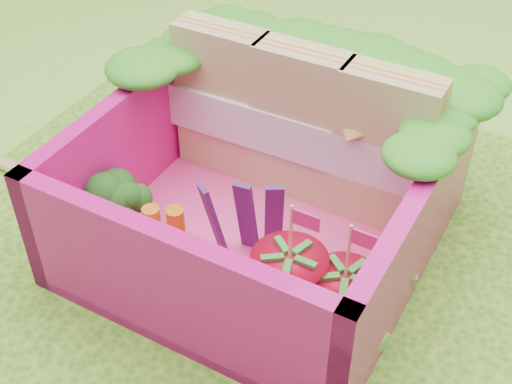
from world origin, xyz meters
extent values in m
plane|color=#7FC938|center=(0.00, 0.00, 0.00)|extent=(14.00, 14.00, 0.00)
cube|color=#438B1F|center=(0.00, 0.00, 0.01)|extent=(2.60, 2.60, 0.03)
cube|color=#FF4196|center=(0.06, 0.08, 0.06)|extent=(1.30, 1.30, 0.05)
cube|color=#D6127D|center=(0.06, 0.69, 0.31)|extent=(1.30, 0.07, 0.55)
cube|color=#D6127D|center=(0.06, -0.54, 0.31)|extent=(1.30, 0.07, 0.55)
cube|color=#D6127D|center=(-0.56, 0.08, 0.31)|extent=(0.07, 1.30, 0.55)
cube|color=#D6127D|center=(0.67, 0.08, 0.31)|extent=(0.07, 1.30, 0.55)
ellipsoid|color=#288F1A|center=(-0.44, 0.66, 0.64)|extent=(0.30, 0.30, 0.11)
ellipsoid|color=#288F1A|center=(-0.33, 0.66, 0.64)|extent=(0.30, 0.30, 0.11)
ellipsoid|color=#288F1A|center=(-0.22, 0.66, 0.64)|extent=(0.30, 0.30, 0.11)
ellipsoid|color=#288F1A|center=(-0.11, 0.66, 0.64)|extent=(0.30, 0.30, 0.11)
ellipsoid|color=#288F1A|center=(0.00, 0.66, 0.64)|extent=(0.30, 0.30, 0.11)
ellipsoid|color=#288F1A|center=(0.11, 0.66, 0.64)|extent=(0.30, 0.30, 0.11)
ellipsoid|color=#288F1A|center=(0.22, 0.66, 0.64)|extent=(0.30, 0.30, 0.11)
ellipsoid|color=#288F1A|center=(0.33, 0.66, 0.64)|extent=(0.30, 0.30, 0.11)
ellipsoid|color=#288F1A|center=(0.45, 0.66, 0.64)|extent=(0.30, 0.30, 0.11)
ellipsoid|color=#288F1A|center=(0.56, 0.66, 0.64)|extent=(0.30, 0.30, 0.11)
ellipsoid|color=#288F1A|center=(-0.52, 0.18, 0.64)|extent=(0.27, 0.27, 0.10)
ellipsoid|color=#288F1A|center=(-0.52, 0.32, 0.64)|extent=(0.27, 0.27, 0.10)
ellipsoid|color=#288F1A|center=(-0.52, 0.46, 0.64)|extent=(0.27, 0.27, 0.10)
ellipsoid|color=#288F1A|center=(-0.52, 0.60, 0.64)|extent=(0.27, 0.27, 0.10)
ellipsoid|color=#288F1A|center=(-0.52, 0.74, 0.64)|extent=(0.27, 0.27, 0.10)
ellipsoid|color=#288F1A|center=(0.64, 0.18, 0.64)|extent=(0.27, 0.27, 0.10)
ellipsoid|color=#288F1A|center=(0.64, 0.32, 0.64)|extent=(0.27, 0.27, 0.10)
ellipsoid|color=#288F1A|center=(0.64, 0.46, 0.64)|extent=(0.27, 0.27, 0.10)
ellipsoid|color=#288F1A|center=(0.64, 0.60, 0.64)|extent=(0.27, 0.27, 0.10)
ellipsoid|color=#288F1A|center=(0.64, 0.74, 0.64)|extent=(0.27, 0.27, 0.10)
cube|color=tan|center=(-0.31, 0.39, 0.42)|extent=(0.39, 0.16, 0.69)
cube|color=tan|center=(0.06, 0.39, 0.42)|extent=(0.39, 0.16, 0.69)
cube|color=tan|center=(0.43, 0.39, 0.42)|extent=(0.39, 0.16, 0.69)
cube|color=silver|center=(0.06, 0.39, 0.39)|extent=(1.24, 0.20, 0.20)
cylinder|color=#5F8C44|center=(-0.43, -0.23, 0.15)|extent=(0.12, 0.12, 0.14)
ellipsoid|color=#134311|center=(-0.43, -0.23, 0.28)|extent=(0.32, 0.32, 0.12)
cylinder|color=orange|center=(-0.24, -0.25, 0.20)|extent=(0.07, 0.07, 0.24)
cylinder|color=orange|center=(-0.16, -0.21, 0.20)|extent=(0.07, 0.07, 0.24)
cube|color=#491A5C|center=(-0.03, -0.14, 0.27)|extent=(0.07, 0.06, 0.38)
cube|color=#491A5C|center=(0.06, -0.06, 0.27)|extent=(0.07, 0.03, 0.38)
cube|color=#491A5C|center=(0.16, -0.01, 0.27)|extent=(0.07, 0.05, 0.38)
cone|color=red|center=(0.34, -0.25, 0.22)|extent=(0.28, 0.28, 0.28)
cylinder|color=#E4B780|center=(0.34, -0.25, 0.48)|extent=(0.01, 0.01, 0.24)
cube|color=#E2256F|center=(0.39, -0.25, 0.56)|extent=(0.10, 0.01, 0.06)
cone|color=red|center=(0.54, -0.21, 0.20)|extent=(0.25, 0.25, 0.25)
cylinder|color=#E4B780|center=(0.54, -0.21, 0.45)|extent=(0.01, 0.01, 0.24)
cube|color=#E2256F|center=(0.59, -0.21, 0.53)|extent=(0.10, 0.01, 0.06)
cube|color=#73C33D|center=(0.56, 0.06, 0.11)|extent=(0.32, 0.17, 0.05)
cube|color=#73C33D|center=(0.56, -0.20, 0.11)|extent=(0.33, 0.14, 0.05)
cube|color=#73C33D|center=(0.26, -0.32, 0.11)|extent=(0.23, 0.31, 0.05)
cube|color=tan|center=(-1.04, -0.10, 0.05)|extent=(2.38, 0.12, 0.05)
cube|color=tan|center=(-0.98, -0.09, 0.05)|extent=(2.38, 0.12, 0.05)
camera|label=1|loc=(1.08, -1.79, 2.11)|focal=50.00mm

